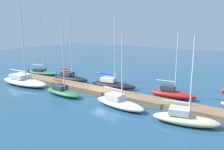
{
  "coord_description": "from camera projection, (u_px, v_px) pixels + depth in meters",
  "views": [
    {
      "loc": [
        16.58,
        -22.16,
        8.39
      ],
      "look_at": [
        0.0,
        2.0,
        2.0
      ],
      "focal_mm": 36.8,
      "sensor_mm": 36.0,
      "label": 1
    }
  ],
  "objects": [
    {
      "name": "sailboat_3",
      "position": [
        63.0,
        91.0,
        27.97
      ],
      "size": [
        5.79,
        2.04,
        8.83
      ],
      "rotation": [
        0.0,
        0.0,
        -0.05
      ],
      "color": "#2D7047",
      "rests_on": "ground_plane"
    },
    {
      "name": "sailboat_2",
      "position": [
        70.0,
        77.0,
        35.15
      ],
      "size": [
        6.48,
        2.19,
        10.32
      ],
      "rotation": [
        0.0,
        0.0,
        0.07
      ],
      "color": "black",
      "rests_on": "ground_plane"
    },
    {
      "name": "mooring_buoy_red",
      "position": [
        224.0,
        91.0,
        29.06
      ],
      "size": [
        0.53,
        0.53,
        0.53
      ],
      "primitive_type": "sphere",
      "color": "red",
      "rests_on": "ground_plane"
    },
    {
      "name": "sailboat_6",
      "position": [
        172.0,
        93.0,
        26.88
      ],
      "size": [
        5.54,
        2.1,
        7.65
      ],
      "rotation": [
        0.0,
        0.0,
        0.09
      ],
      "color": "#B21E1E",
      "rests_on": "ground_plane"
    },
    {
      "name": "dock_piling_near_end",
      "position": [
        28.0,
        73.0,
        38.5
      ],
      "size": [
        0.28,
        0.28,
        1.18
      ],
      "primitive_type": "cylinder",
      "color": "#846647",
      "rests_on": "ground_plane"
    },
    {
      "name": "sailboat_7",
      "position": [
        185.0,
        118.0,
        19.74
      ],
      "size": [
        5.89,
        3.02,
        7.63
      ],
      "rotation": [
        0.0,
        0.0,
        0.21
      ],
      "color": "beige",
      "rests_on": "ground_plane"
    },
    {
      "name": "sailboat_5",
      "position": [
        119.0,
        102.0,
        23.79
      ],
      "size": [
        6.24,
        2.69,
        7.98
      ],
      "rotation": [
        0.0,
        0.0,
        -0.13
      ],
      "color": "white",
      "rests_on": "ground_plane"
    },
    {
      "name": "ground_plane",
      "position": [
        103.0,
        93.0,
        28.8
      ],
      "size": [
        120.0,
        120.0,
        0.0
      ],
      "primitive_type": "plane",
      "color": "navy"
    },
    {
      "name": "sailboat_0",
      "position": [
        42.0,
        71.0,
        40.06
      ],
      "size": [
        6.63,
        3.18,
        10.19
      ],
      "rotation": [
        0.0,
        0.0,
        0.19
      ],
      "color": "#2D7047",
      "rests_on": "ground_plane"
    },
    {
      "name": "sailboat_4",
      "position": [
        112.0,
        84.0,
        31.11
      ],
      "size": [
        6.74,
        2.96,
        9.71
      ],
      "rotation": [
        0.0,
        0.0,
        0.17
      ],
      "color": "black",
      "rests_on": "ground_plane"
    },
    {
      "name": "dock_pier",
      "position": [
        103.0,
        91.0,
        28.75
      ],
      "size": [
        33.48,
        2.26,
        0.52
      ],
      "primitive_type": "cube",
      "color": "#846647",
      "rests_on": "ground_plane"
    },
    {
      "name": "sailboat_1",
      "position": [
        24.0,
        81.0,
        32.74
      ],
      "size": [
        8.56,
        3.25,
        12.46
      ],
      "rotation": [
        0.0,
        0.0,
        0.05
      ],
      "color": "white",
      "rests_on": "ground_plane"
    }
  ]
}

